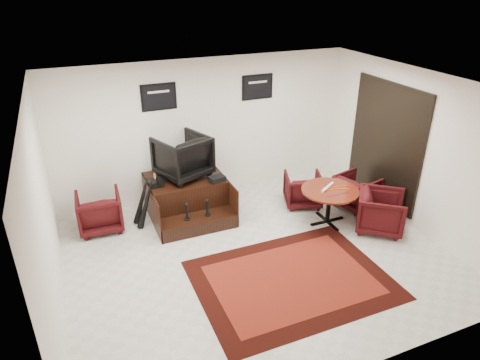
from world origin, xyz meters
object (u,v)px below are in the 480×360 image
shine_chair (182,154)px  meeting_table (330,194)px  shine_podium (187,198)px  table_chair_corner (381,210)px  table_chair_window (356,190)px  table_chair_back (303,188)px  armchair_side (99,210)px

shine_chair → meeting_table: (2.31, -1.46, -0.59)m
shine_podium → table_chair_corner: size_ratio=1.83×
shine_podium → table_chair_window: shine_podium is taller
table_chair_corner → shine_podium: bearing=96.7°
table_chair_corner → shine_chair: bearing=94.7°
table_chair_window → table_chair_corner: size_ratio=0.90×
meeting_table → table_chair_corner: bearing=-38.5°
table_chair_window → shine_podium: bearing=58.4°
shine_podium → table_chair_back: (2.23, -0.52, 0.02)m
table_chair_corner → table_chair_window: bearing=30.2°
meeting_table → shine_podium: bearing=150.4°
shine_podium → table_chair_window: bearing=-17.6°
shine_chair → table_chair_window: 3.46m
shine_chair → table_chair_window: shine_chair is taller
armchair_side → table_chair_corner: (4.63, -1.97, 0.02)m
table_chair_back → table_chair_window: bearing=172.8°
shine_chair → table_chair_back: shine_chair is taller
meeting_table → table_chair_corner: 0.94m
shine_chair → table_chair_window: (3.16, -1.15, -0.82)m
shine_chair → table_chair_window: bearing=139.3°
shine_chair → table_chair_corner: bearing=125.5°
meeting_table → armchair_side: bearing=160.3°
table_chair_window → table_chair_back: bearing=48.6°
table_chair_back → table_chair_corner: table_chair_corner is taller
armchair_side → table_chair_window: 4.89m
table_chair_corner → armchair_side: bearing=105.4°
shine_podium → table_chair_corner: (3.03, -1.88, 0.06)m
shine_chair → armchair_side: 1.79m
meeting_table → table_chair_window: table_chair_window is taller
meeting_table → table_chair_corner: size_ratio=1.29×
shine_chair → table_chair_window: size_ratio=1.21×
armchair_side → meeting_table: 4.16m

